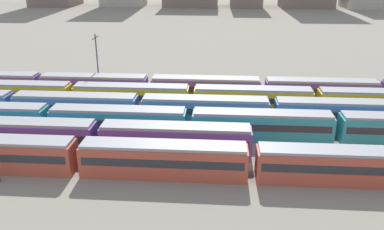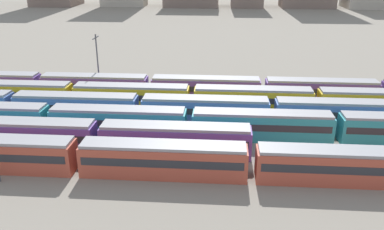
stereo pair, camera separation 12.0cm
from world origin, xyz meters
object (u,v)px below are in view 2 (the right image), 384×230
object	(u,v)px
train_track_0	(252,162)
train_track_4	(315,101)
catenary_pole_1	(98,60)
train_track_5	(206,88)
train_track_3	(272,111)
train_track_1	(23,134)
train_track_2	(189,123)

from	to	relation	value
train_track_0	train_track_4	xyz separation A→B (m)	(10.90, 20.80, 0.00)
train_track_0	catenary_pole_1	bearing A→B (deg)	130.91
train_track_0	train_track_5	size ratio (longest dim) A/B	1.20
train_track_3	catenary_pole_1	world-z (taller)	catenary_pole_1
train_track_3	train_track_1	bearing A→B (deg)	-161.69
train_track_4	train_track_5	xyz separation A→B (m)	(-16.94, 5.20, 0.00)
train_track_3	catenary_pole_1	xyz separation A→B (m)	(-28.82, 13.28, 3.70)
train_track_1	train_track_4	distance (m)	41.57
train_track_2	train_track_4	size ratio (longest dim) A/B	0.66
train_track_4	catenary_pole_1	xyz separation A→B (m)	(-35.93, 8.08, 3.70)
train_track_5	train_track_1	bearing A→B (deg)	-136.07
train_track_1	train_track_2	world-z (taller)	same
train_track_0	train_track_5	xyz separation A→B (m)	(-6.04, 26.00, 0.00)
train_track_0	train_track_2	world-z (taller)	same
train_track_0	train_track_3	xyz separation A→B (m)	(3.79, 15.60, 0.00)
train_track_1	catenary_pole_1	distance (m)	24.11
train_track_1	train_track_5	world-z (taller)	same
train_track_3	train_track_4	xyz separation A→B (m)	(7.11, 5.20, 0.00)
train_track_0	catenary_pole_1	world-z (taller)	catenary_pole_1
train_track_1	train_track_5	xyz separation A→B (m)	(21.59, 20.80, 0.00)
train_track_2	train_track_5	size ratio (longest dim) A/B	0.80
train_track_5	train_track_0	bearing A→B (deg)	-76.92
train_track_5	train_track_3	bearing A→B (deg)	-46.62
train_track_0	train_track_2	size ratio (longest dim) A/B	1.51
train_track_0	train_track_1	xyz separation A→B (m)	(-27.63, 5.20, -0.00)
train_track_4	train_track_2	bearing A→B (deg)	-150.55
train_track_0	train_track_4	size ratio (longest dim) A/B	1.00
train_track_1	train_track_3	xyz separation A→B (m)	(31.42, 10.40, 0.00)
train_track_0	train_track_1	bearing A→B (deg)	169.34
train_track_2	train_track_1	bearing A→B (deg)	-165.50
train_track_4	train_track_3	bearing A→B (deg)	-143.81
train_track_0	catenary_pole_1	distance (m)	38.40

